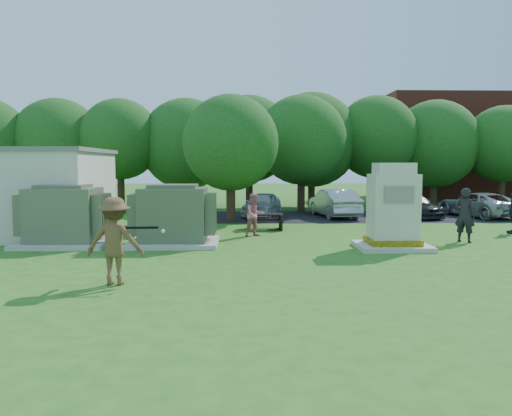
{
  "coord_description": "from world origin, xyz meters",
  "views": [
    {
      "loc": [
        -0.48,
        -12.51,
        2.74
      ],
      "look_at": [
        0.0,
        4.0,
        1.3
      ],
      "focal_mm": 35.0,
      "sensor_mm": 36.0,
      "label": 1
    }
  ],
  "objects_px": {
    "batter": "(115,241)",
    "person_at_picnic": "(255,215)",
    "picnic_table": "(265,220)",
    "person_by_generator": "(465,215)",
    "transformer_right": "(174,217)",
    "car_white": "(262,204)",
    "car_silver_a": "(334,203)",
    "generator_cabinet": "(393,211)",
    "transformer_left": "(64,217)",
    "car_dark": "(412,206)",
    "car_silver_b": "(478,205)"
  },
  "relations": [
    {
      "from": "generator_cabinet",
      "to": "car_silver_b",
      "type": "height_order",
      "value": "generator_cabinet"
    },
    {
      "from": "picnic_table",
      "to": "car_silver_b",
      "type": "relative_size",
      "value": 0.34
    },
    {
      "from": "car_silver_a",
      "to": "generator_cabinet",
      "type": "bearing_deg",
      "value": 81.87
    },
    {
      "from": "person_by_generator",
      "to": "person_at_picnic",
      "type": "bearing_deg",
      "value": 27.83
    },
    {
      "from": "car_silver_a",
      "to": "car_white",
      "type": "bearing_deg",
      "value": -15.89
    },
    {
      "from": "car_silver_a",
      "to": "car_dark",
      "type": "relative_size",
      "value": 1.07
    },
    {
      "from": "person_by_generator",
      "to": "car_white",
      "type": "height_order",
      "value": "person_by_generator"
    },
    {
      "from": "transformer_right",
      "to": "person_by_generator",
      "type": "distance_m",
      "value": 10.18
    },
    {
      "from": "batter",
      "to": "car_white",
      "type": "xyz_separation_m",
      "value": [
        3.98,
        14.96,
        -0.36
      ]
    },
    {
      "from": "transformer_left",
      "to": "generator_cabinet",
      "type": "distance_m",
      "value": 10.99
    },
    {
      "from": "transformer_left",
      "to": "person_by_generator",
      "type": "xyz_separation_m",
      "value": [
        13.88,
        0.22,
        -0.0
      ]
    },
    {
      "from": "generator_cabinet",
      "to": "person_by_generator",
      "type": "relative_size",
      "value": 1.45
    },
    {
      "from": "generator_cabinet",
      "to": "car_dark",
      "type": "xyz_separation_m",
      "value": [
        3.96,
        9.66,
        -0.63
      ]
    },
    {
      "from": "picnic_table",
      "to": "car_silver_a",
      "type": "relative_size",
      "value": 0.36
    },
    {
      "from": "generator_cabinet",
      "to": "person_by_generator",
      "type": "xyz_separation_m",
      "value": [
        2.94,
        1.24,
        -0.26
      ]
    },
    {
      "from": "car_white",
      "to": "car_silver_b",
      "type": "bearing_deg",
      "value": 12.78
    },
    {
      "from": "picnic_table",
      "to": "person_by_generator",
      "type": "relative_size",
      "value": 0.82
    },
    {
      "from": "transformer_left",
      "to": "car_silver_a",
      "type": "height_order",
      "value": "transformer_left"
    },
    {
      "from": "transformer_left",
      "to": "car_dark",
      "type": "bearing_deg",
      "value": 30.1
    },
    {
      "from": "car_silver_a",
      "to": "batter",
      "type": "bearing_deg",
      "value": 53.27
    },
    {
      "from": "transformer_right",
      "to": "car_silver_a",
      "type": "relative_size",
      "value": 0.68
    },
    {
      "from": "car_silver_a",
      "to": "person_at_picnic",
      "type": "bearing_deg",
      "value": 49.29
    },
    {
      "from": "person_by_generator",
      "to": "car_white",
      "type": "distance_m",
      "value": 11.34
    },
    {
      "from": "batter",
      "to": "car_dark",
      "type": "xyz_separation_m",
      "value": [
        11.78,
        14.3,
        -0.41
      ]
    },
    {
      "from": "car_white",
      "to": "car_dark",
      "type": "distance_m",
      "value": 7.83
    },
    {
      "from": "transformer_left",
      "to": "car_white",
      "type": "height_order",
      "value": "transformer_left"
    },
    {
      "from": "picnic_table",
      "to": "person_at_picnic",
      "type": "distance_m",
      "value": 2.02
    },
    {
      "from": "transformer_left",
      "to": "car_silver_b",
      "type": "relative_size",
      "value": 0.65
    },
    {
      "from": "transformer_right",
      "to": "person_at_picnic",
      "type": "height_order",
      "value": "transformer_right"
    },
    {
      "from": "generator_cabinet",
      "to": "car_white",
      "type": "bearing_deg",
      "value": 110.41
    },
    {
      "from": "car_dark",
      "to": "car_silver_b",
      "type": "xyz_separation_m",
      "value": [
        3.51,
        0.04,
        0.05
      ]
    },
    {
      "from": "transformer_right",
      "to": "generator_cabinet",
      "type": "relative_size",
      "value": 1.07
    },
    {
      "from": "transformer_right",
      "to": "picnic_table",
      "type": "xyz_separation_m",
      "value": [
        3.29,
        3.85,
        -0.55
      ]
    },
    {
      "from": "car_white",
      "to": "transformer_right",
      "type": "bearing_deg",
      "value": -94.2
    },
    {
      "from": "transformer_left",
      "to": "car_white",
      "type": "relative_size",
      "value": 0.79
    },
    {
      "from": "transformer_right",
      "to": "car_silver_b",
      "type": "height_order",
      "value": "transformer_right"
    },
    {
      "from": "transformer_left",
      "to": "person_at_picnic",
      "type": "xyz_separation_m",
      "value": [
        6.53,
        1.92,
        -0.15
      ]
    },
    {
      "from": "batter",
      "to": "car_silver_a",
      "type": "relative_size",
      "value": 0.46
    },
    {
      "from": "person_at_picnic",
      "to": "car_silver_b",
      "type": "height_order",
      "value": "person_at_picnic"
    },
    {
      "from": "transformer_right",
      "to": "car_white",
      "type": "distance_m",
      "value": 9.9
    },
    {
      "from": "person_by_generator",
      "to": "car_silver_a",
      "type": "xyz_separation_m",
      "value": [
        -3.03,
        8.6,
        -0.24
      ]
    },
    {
      "from": "person_by_generator",
      "to": "car_silver_a",
      "type": "height_order",
      "value": "person_by_generator"
    },
    {
      "from": "picnic_table",
      "to": "car_white",
      "type": "height_order",
      "value": "car_white"
    },
    {
      "from": "picnic_table",
      "to": "person_at_picnic",
      "type": "xyz_separation_m",
      "value": [
        -0.46,
        -1.93,
        0.4
      ]
    },
    {
      "from": "generator_cabinet",
      "to": "picnic_table",
      "type": "bearing_deg",
      "value": 129.06
    },
    {
      "from": "batter",
      "to": "person_at_picnic",
      "type": "xyz_separation_m",
      "value": [
        3.4,
        7.58,
        -0.18
      ]
    },
    {
      "from": "person_at_picnic",
      "to": "car_dark",
      "type": "height_order",
      "value": "person_at_picnic"
    },
    {
      "from": "batter",
      "to": "person_by_generator",
      "type": "height_order",
      "value": "batter"
    },
    {
      "from": "transformer_right",
      "to": "car_white",
      "type": "bearing_deg",
      "value": 69.91
    },
    {
      "from": "transformer_left",
      "to": "transformer_right",
      "type": "distance_m",
      "value": 3.7
    }
  ]
}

